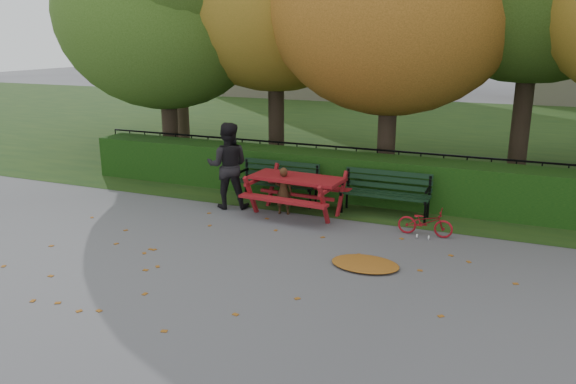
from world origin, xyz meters
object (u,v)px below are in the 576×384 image
at_px(bench_left, 278,178).
at_px(child, 283,191).
at_px(picnic_table, 297,185).
at_px(bicycle, 425,222).
at_px(adult, 228,166).
at_px(bench_right, 386,189).

height_order(bench_left, child, child).
bearing_deg(child, picnic_table, -174.97).
distance_m(child, bicycle, 2.92).
bearing_deg(adult, bench_left, -154.98).
relative_size(bench_left, picnic_table, 0.92).
distance_m(picnic_table, child, 0.30).
height_order(picnic_table, child, child).
bearing_deg(child, bench_right, -170.59).
bearing_deg(bench_left, child, -59.99).
relative_size(bench_right, adult, 0.99).
xyz_separation_m(adult, bicycle, (4.17, -0.17, -0.65)).
distance_m(picnic_table, bicycle, 2.69).
relative_size(picnic_table, adult, 1.07).
bearing_deg(picnic_table, bench_right, 27.16).
relative_size(bench_left, bicycle, 1.81).
xyz_separation_m(picnic_table, adult, (-1.51, -0.11, 0.29)).
distance_m(bench_right, picnic_table, 1.83).
relative_size(bench_right, picnic_table, 0.92).
distance_m(picnic_table, adult, 1.55).
xyz_separation_m(bench_right, child, (-1.94, -0.80, -0.03)).
bearing_deg(picnic_table, bench_left, 139.01).
xyz_separation_m(picnic_table, bicycle, (2.65, -0.28, -0.36)).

